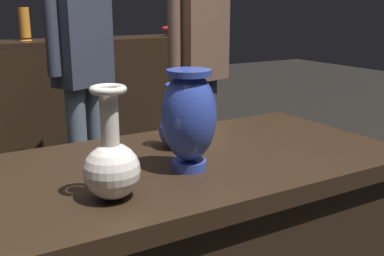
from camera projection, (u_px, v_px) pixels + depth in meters
back_display_shelf at (34, 112)px, 3.23m from camera, size 2.60×0.40×0.99m
vase_centerpiece at (189, 117)px, 1.19m from camera, size 0.14×0.14×0.27m
vase_tall_behind at (112, 163)px, 1.02m from camera, size 0.13×0.13×0.26m
vase_left_accent at (175, 127)px, 1.40m from camera, size 0.11×0.11×0.20m
shelf_vase_right at (103, 24)px, 3.29m from camera, size 0.12×0.12×0.19m
shelf_vase_center at (25, 24)px, 3.12m from camera, size 0.08×0.08×0.22m
shelf_vase_far_right at (167, 29)px, 3.56m from camera, size 0.09×0.09×0.08m
visitor_center_back at (83, 59)px, 2.58m from camera, size 0.43×0.30×1.58m
visitor_near_right at (199, 53)px, 2.65m from camera, size 0.46×0.26×1.62m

